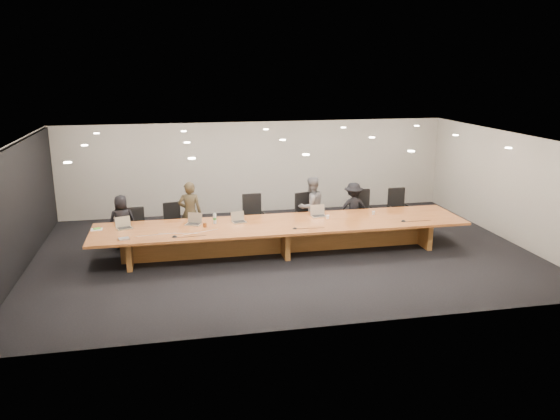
% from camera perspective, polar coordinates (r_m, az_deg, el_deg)
% --- Properties ---
extents(ground, '(12.00, 12.00, 0.00)m').
position_cam_1_polar(ground, '(13.45, 0.26, -4.44)').
color(ground, black).
rests_on(ground, ground).
extents(back_wall, '(12.00, 0.02, 2.80)m').
position_cam_1_polar(back_wall, '(16.90, -2.54, 4.48)').
color(back_wall, silver).
rests_on(back_wall, ground).
extents(left_wall_panel, '(0.08, 7.84, 2.74)m').
position_cam_1_polar(left_wall_panel, '(13.22, -25.83, -0.11)').
color(left_wall_panel, black).
rests_on(left_wall_panel, ground).
extents(conference_table, '(9.00, 1.80, 0.75)m').
position_cam_1_polar(conference_table, '(13.28, 0.26, -2.33)').
color(conference_table, '#994E21').
rests_on(conference_table, ground).
extents(chair_far_left, '(0.55, 0.55, 1.00)m').
position_cam_1_polar(chair_far_left, '(14.20, -14.73, -1.77)').
color(chair_far_left, black).
rests_on(chair_far_left, ground).
extents(chair_left, '(0.64, 0.64, 1.05)m').
position_cam_1_polar(chair_left, '(14.28, -10.99, -1.35)').
color(chair_left, black).
rests_on(chair_left, ground).
extents(chair_mid_left, '(0.64, 0.64, 1.20)m').
position_cam_1_polar(chair_mid_left, '(14.31, -2.76, -0.73)').
color(chair_mid_left, black).
rests_on(chair_mid_left, ground).
extents(chair_mid_right, '(0.74, 0.74, 1.18)m').
position_cam_1_polar(chair_mid_right, '(14.56, 2.89, -0.50)').
color(chair_mid_right, black).
rests_on(chair_mid_right, ground).
extents(chair_right, '(0.65, 0.65, 1.20)m').
position_cam_1_polar(chair_right, '(15.02, 8.63, -0.15)').
color(chair_right, black).
rests_on(chair_right, ground).
extents(chair_far_right, '(0.60, 0.60, 1.16)m').
position_cam_1_polar(chair_far_right, '(15.55, 12.31, 0.12)').
color(chair_far_right, black).
rests_on(chair_far_right, ground).
extents(person_a, '(0.71, 0.52, 1.35)m').
position_cam_1_polar(person_a, '(14.20, -16.17, -1.15)').
color(person_a, black).
rests_on(person_a, ground).
extents(person_b, '(0.64, 0.47, 1.63)m').
position_cam_1_polar(person_b, '(14.09, -9.38, -0.28)').
color(person_b, '#312B1B').
rests_on(person_b, ground).
extents(person_c, '(0.95, 0.85, 1.61)m').
position_cam_1_polar(person_c, '(14.53, 3.28, 0.34)').
color(person_c, '#5E5E61').
rests_on(person_c, ground).
extents(person_d, '(0.94, 0.58, 1.40)m').
position_cam_1_polar(person_d, '(14.95, 7.64, 0.22)').
color(person_d, black).
rests_on(person_d, ground).
extents(laptop_a, '(0.41, 0.35, 0.28)m').
position_cam_1_polar(laptop_a, '(13.24, -15.98, -1.31)').
color(laptop_a, tan).
rests_on(laptop_a, conference_table).
extents(laptop_b, '(0.43, 0.38, 0.28)m').
position_cam_1_polar(laptop_b, '(13.21, -9.08, -0.95)').
color(laptop_b, '#C6B497').
rests_on(laptop_b, conference_table).
extents(laptop_c, '(0.37, 0.30, 0.26)m').
position_cam_1_polar(laptop_c, '(13.28, -4.30, -0.76)').
color(laptop_c, tan).
rests_on(laptop_c, conference_table).
extents(laptop_d, '(0.38, 0.28, 0.29)m').
position_cam_1_polar(laptop_d, '(13.78, 4.09, -0.11)').
color(laptop_d, '#C4AF96').
rests_on(laptop_d, conference_table).
extents(water_bottle, '(0.09, 0.09, 0.25)m').
position_cam_1_polar(water_bottle, '(13.24, -6.84, -0.90)').
color(water_bottle, silver).
rests_on(water_bottle, conference_table).
extents(amber_mug, '(0.09, 0.09, 0.11)m').
position_cam_1_polar(amber_mug, '(13.00, -7.87, -1.56)').
color(amber_mug, brown).
rests_on(amber_mug, conference_table).
extents(paper_cup_near, '(0.10, 0.10, 0.09)m').
position_cam_1_polar(paper_cup_near, '(13.63, 5.01, -0.73)').
color(paper_cup_near, white).
rests_on(paper_cup_near, conference_table).
extents(paper_cup_far, '(0.10, 0.10, 0.09)m').
position_cam_1_polar(paper_cup_far, '(14.16, 9.74, -0.30)').
color(paper_cup_far, silver).
rests_on(paper_cup_far, conference_table).
extents(notepad, '(0.26, 0.21, 0.02)m').
position_cam_1_polar(notepad, '(13.38, -18.60, -1.94)').
color(notepad, white).
rests_on(notepad, conference_table).
extents(lime_gadget, '(0.18, 0.14, 0.02)m').
position_cam_1_polar(lime_gadget, '(13.38, -18.58, -1.85)').
color(lime_gadget, '#55B430').
rests_on(lime_gadget, notepad).
extents(av_box, '(0.26, 0.22, 0.03)m').
position_cam_1_polar(av_box, '(12.46, -15.99, -2.91)').
color(av_box, '#BCBCC1').
rests_on(av_box, conference_table).
extents(mic_left, '(0.17, 0.17, 0.03)m').
position_cam_1_polar(mic_left, '(12.38, -10.97, -2.71)').
color(mic_left, black).
rests_on(mic_left, conference_table).
extents(mic_center, '(0.12, 0.12, 0.03)m').
position_cam_1_polar(mic_center, '(12.77, 1.56, -1.90)').
color(mic_center, black).
rests_on(mic_center, conference_table).
extents(mic_right, '(0.16, 0.16, 0.03)m').
position_cam_1_polar(mic_right, '(13.70, 12.77, -1.10)').
color(mic_right, black).
rests_on(mic_right, conference_table).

